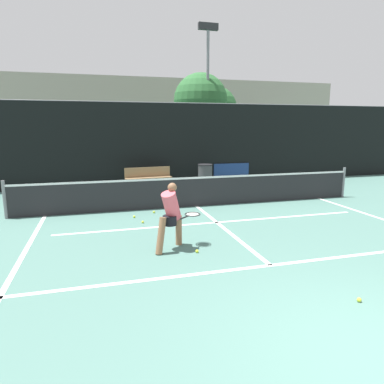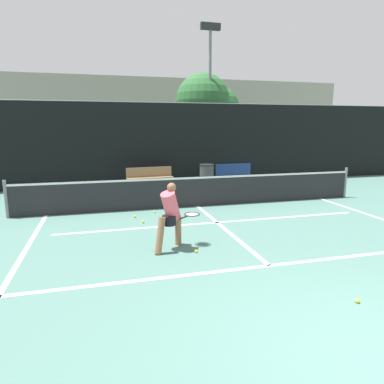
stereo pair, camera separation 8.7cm
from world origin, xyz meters
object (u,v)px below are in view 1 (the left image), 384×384
Objects in this scene: courtside_bench at (148,177)px; trash_bin at (205,175)px; parked_car at (217,164)px; player_practicing at (171,214)px.

courtside_bench is 2.03× the size of trash_bin.
courtside_bench is at bearing -145.23° from parked_car.
courtside_bench is at bearing 174.35° from trash_bin.
player_practicing is 7.47m from trash_bin.
courtside_bench is 4.79m from parked_car.
trash_bin is 3.36m from parked_car.
player_practicing is 10.82m from parked_car.
parked_car is (3.93, 2.73, 0.11)m from courtside_bench.
parked_car reaches higher than player_practicing.
parked_car reaches higher than trash_bin.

